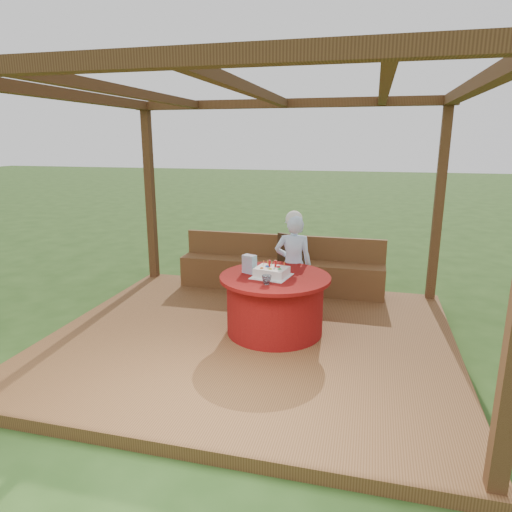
% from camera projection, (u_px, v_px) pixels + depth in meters
% --- Properties ---
extents(ground, '(60.00, 60.00, 0.00)m').
position_uv_depth(ground, '(251.00, 345.00, 5.24)').
color(ground, '#244416').
rests_on(ground, ground).
extents(deck, '(4.50, 4.00, 0.12)m').
position_uv_depth(deck, '(251.00, 341.00, 5.23)').
color(deck, brown).
rests_on(deck, ground).
extents(pergola, '(4.50, 4.00, 2.72)m').
position_uv_depth(pergola, '(250.00, 128.00, 4.64)').
color(pergola, brown).
rests_on(pergola, deck).
extents(bench, '(3.00, 0.42, 0.80)m').
position_uv_depth(bench, '(280.00, 272.00, 6.76)').
color(bench, brown).
rests_on(bench, deck).
extents(table, '(1.26, 1.26, 0.68)m').
position_uv_depth(table, '(275.00, 304.00, 5.24)').
color(table, maroon).
rests_on(table, deck).
extents(chair, '(0.59, 0.59, 0.89)m').
position_uv_depth(chair, '(286.00, 264.00, 6.34)').
color(chair, '#342010').
rests_on(chair, deck).
extents(elderly_woman, '(0.51, 0.38, 1.33)m').
position_uv_depth(elderly_woman, '(293.00, 263.00, 5.74)').
color(elderly_woman, '#A9D1FB').
rests_on(elderly_woman, deck).
extents(birthday_cake, '(0.46, 0.46, 0.18)m').
position_uv_depth(birthday_cake, '(272.00, 272.00, 5.12)').
color(birthday_cake, white).
rests_on(birthday_cake, table).
extents(gift_bag, '(0.17, 0.14, 0.21)m').
position_uv_depth(gift_bag, '(249.00, 264.00, 5.25)').
color(gift_bag, '#CE85BE').
rests_on(gift_bag, table).
extents(drinking_glass, '(0.12, 0.12, 0.10)m').
position_uv_depth(drinking_glass, '(267.00, 280.00, 4.85)').
color(drinking_glass, silver).
rests_on(drinking_glass, table).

